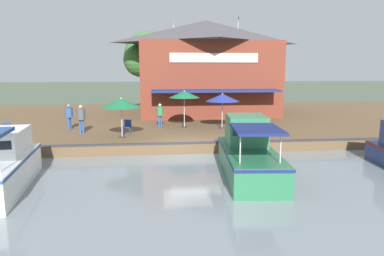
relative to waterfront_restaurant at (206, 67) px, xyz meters
The scene contains 16 objects.
ground_plane 14.29m from the waterfront_restaurant, 12.58° to the right, with size 220.00×220.00×0.00m, color #4C5B47.
quay_deck 5.74m from the waterfront_restaurant, 53.66° to the right, with size 22.00×56.00×0.60m, color brown.
quay_edge_fender 13.99m from the waterfront_restaurant, 12.67° to the right, with size 0.20×50.40×0.10m, color #2D2D33.
waterfront_restaurant is the anchor object (origin of this frame).
patio_umbrella_near_quay_edge 8.45m from the waterfront_restaurant, 18.45° to the right, with size 2.06×2.06×2.51m.
patio_umbrella_mid_patio_right 12.86m from the waterfront_restaurant, 30.71° to the right, with size 2.23×2.23×2.31m.
patio_umbrella_back_row 8.71m from the waterfront_restaurant, ahead, with size 2.24×2.24×2.34m.
cafe_chair_beside_entrance 10.03m from the waterfront_restaurant, ahead, with size 0.52×0.52×0.85m.
cafe_chair_under_first_umbrella 12.11m from the waterfront_restaurant, 32.90° to the right, with size 0.52×0.52×0.85m.
cafe_chair_facing_river 16.94m from the waterfront_restaurant, 52.95° to the right, with size 0.54×0.54×0.85m.
person_near_entrance 13.17m from the waterfront_restaurant, 52.41° to the right, with size 0.47×0.47×1.66m.
person_mid_patio 13.30m from the waterfront_restaurant, 44.58° to the right, with size 0.49×0.49×1.74m.
person_at_quay_edge 9.14m from the waterfront_restaurant, 29.55° to the right, with size 0.46×0.46×1.61m.
motorboat_distant_upstream 16.91m from the waterfront_restaurant, ahead, with size 6.77×2.62×2.42m.
motorboat_mid_row 20.52m from the waterfront_restaurant, 31.38° to the right, with size 6.42×2.73×2.42m.
tree_downstream_bank 6.23m from the waterfront_restaurant, 119.78° to the right, with size 4.79×4.56×7.51m.
Camera 1 is at (17.46, -1.60, 4.49)m, focal length 32.00 mm.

